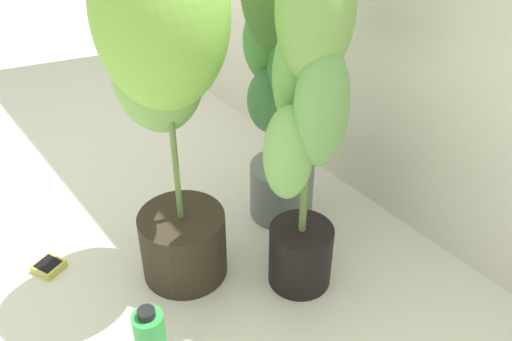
% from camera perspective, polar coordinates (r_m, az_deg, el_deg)
% --- Properties ---
extents(ground_plane, '(8.00, 8.00, 0.00)m').
position_cam_1_polar(ground_plane, '(1.82, -11.19, -10.60)').
color(ground_plane, silver).
rests_on(ground_plane, ground).
extents(potted_plant_back_right, '(0.27, 0.28, 1.03)m').
position_cam_1_polar(potted_plant_back_right, '(1.43, 5.11, 5.75)').
color(potted_plant_back_right, black).
rests_on(potted_plant_back_right, ground).
extents(potted_plant_back_center, '(0.41, 0.36, 0.97)m').
position_cam_1_polar(potted_plant_back_center, '(1.72, 2.79, 11.09)').
color(potted_plant_back_center, slate).
rests_on(potted_plant_back_center, ground).
extents(potted_plant_center, '(0.42, 0.37, 1.07)m').
position_cam_1_polar(potted_plant_center, '(1.46, -9.14, 9.37)').
color(potted_plant_center, '#2F261A').
rests_on(potted_plant_center, ground).
extents(hygrometer_box, '(0.10, 0.10, 0.03)m').
position_cam_1_polar(hygrometer_box, '(1.92, -20.08, -9.03)').
color(hygrometer_box, '#CEC552').
rests_on(hygrometer_box, ground).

